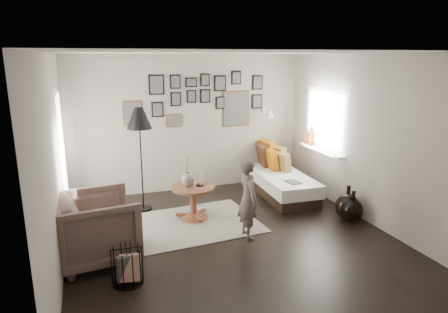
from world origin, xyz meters
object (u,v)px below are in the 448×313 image
object	(u,v)px
floor_lamp	(139,122)
demijohn_large	(347,206)
vase	(188,177)
daybed	(279,179)
magazine_basket	(127,266)
armchair	(98,228)
demijohn_small	(352,210)
pedestal_table	(194,204)
child	(248,199)

from	to	relation	value
floor_lamp	demijohn_large	size ratio (longest dim) A/B	3.10
vase	floor_lamp	xyz separation A→B (m)	(-0.63, 0.64, 0.81)
daybed	magazine_basket	bearing A→B (deg)	-141.31
armchair	floor_lamp	distance (m)	2.06
magazine_basket	demijohn_small	world-z (taller)	demijohn_small
daybed	floor_lamp	world-z (taller)	floor_lamp
armchair	floor_lamp	size ratio (longest dim) A/B	0.55
floor_lamp	demijohn_small	xyz separation A→B (m)	(3.04, -1.62, -1.32)
vase	magazine_basket	bearing A→B (deg)	-125.03
armchair	magazine_basket	bearing A→B (deg)	-163.90
vase	daybed	world-z (taller)	vase
pedestal_table	vase	world-z (taller)	vase
vase	armchair	bearing A→B (deg)	-146.68
vase	armchair	world-z (taller)	vase
daybed	armchair	xyz separation A→B (m)	(-3.34, -1.55, 0.15)
demijohn_large	child	bearing A→B (deg)	-177.37
floor_lamp	demijohn_small	world-z (taller)	floor_lamp
pedestal_table	demijohn_large	xyz separation A→B (m)	(2.32, -0.83, -0.03)
demijohn_small	child	distance (m)	1.81
daybed	magazine_basket	size ratio (longest dim) A/B	4.50
demijohn_large	armchair	bearing A→B (deg)	-178.89
floor_lamp	magazine_basket	size ratio (longest dim) A/B	4.07
magazine_basket	vase	bearing A→B (deg)	54.97
demijohn_large	demijohn_small	world-z (taller)	demijohn_large
vase	child	distance (m)	1.14
floor_lamp	child	distance (m)	2.23
vase	magazine_basket	world-z (taller)	vase
vase	floor_lamp	size ratio (longest dim) A/B	0.28
pedestal_table	daybed	world-z (taller)	daybed
vase	demijohn_small	world-z (taller)	vase
demijohn_large	vase	bearing A→B (deg)	160.43
floor_lamp	daybed	bearing A→B (deg)	-0.37
vase	floor_lamp	distance (m)	1.21
daybed	demijohn_large	bearing A→B (deg)	-69.65
pedestal_table	demijohn_large	distance (m)	2.47
demijohn_large	child	distance (m)	1.80
demijohn_large	child	world-z (taller)	child
pedestal_table	magazine_basket	distance (m)	1.99
vase	pedestal_table	bearing A→B (deg)	-14.04
vase	magazine_basket	xyz separation A→B (m)	(-1.12, -1.60, -0.49)
demijohn_large	floor_lamp	bearing A→B (deg)	153.73
daybed	floor_lamp	size ratio (longest dim) A/B	1.11
magazine_basket	child	bearing A→B (deg)	20.72
floor_lamp	demijohn_small	bearing A→B (deg)	-27.99
armchair	demijohn_small	bearing A→B (deg)	-97.55
vase	armchair	xyz separation A→B (m)	(-1.41, -0.93, -0.26)
floor_lamp	pedestal_table	bearing A→B (deg)	-42.98
pedestal_table	daybed	size ratio (longest dim) A/B	0.36
pedestal_table	demijohn_small	bearing A→B (deg)	-22.25
armchair	floor_lamp	bearing A→B (deg)	-33.26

